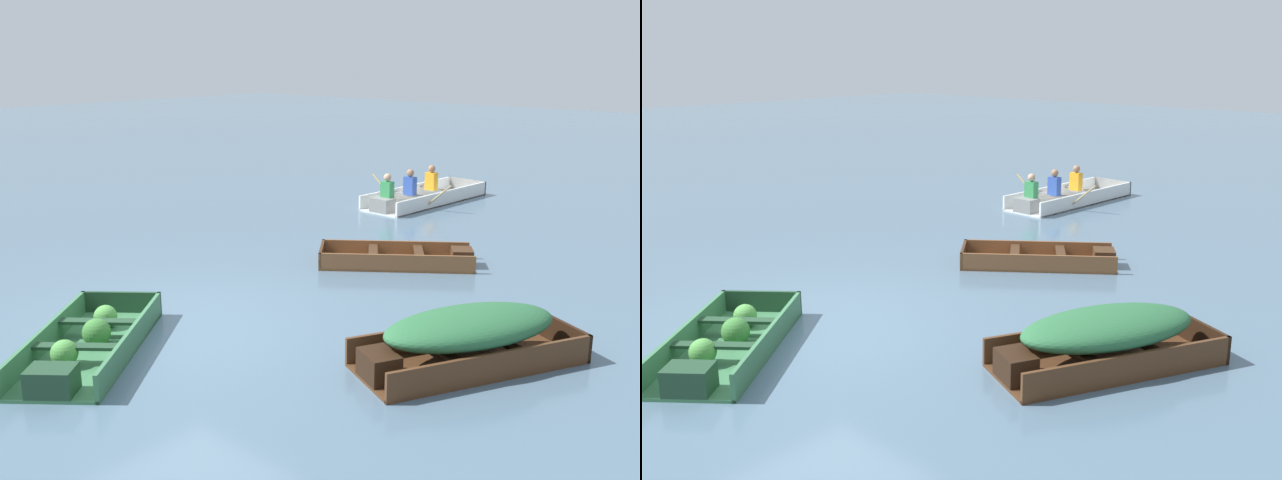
% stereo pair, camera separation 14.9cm
% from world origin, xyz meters
% --- Properties ---
extents(ground_plane, '(80.00, 80.00, 0.00)m').
position_xyz_m(ground_plane, '(0.00, 0.00, 0.00)').
color(ground_plane, slate).
extents(dinghy_green_foreground, '(2.61, 2.82, 0.40)m').
position_xyz_m(dinghy_green_foreground, '(-0.16, -1.31, 0.14)').
color(dinghy_green_foreground, '#387047').
rests_on(dinghy_green_foreground, ground).
extents(skiff_dark_varnish_near_moored, '(2.19, 2.97, 0.71)m').
position_xyz_m(skiff_dark_varnish_near_moored, '(3.53, 1.55, 0.40)').
color(skiff_dark_varnish_near_moored, '#4C2D19').
rests_on(skiff_dark_varnish_near_moored, ground).
extents(skiff_wooden_brown_mid_moored, '(2.71, 2.38, 0.31)m').
position_xyz_m(skiff_wooden_brown_mid_moored, '(0.54, 4.48, 0.11)').
color(skiff_wooden_brown_mid_moored, brown).
rests_on(skiff_wooden_brown_mid_moored, ground).
extents(rowboat_white_with_crew, '(2.39, 3.80, 0.92)m').
position_xyz_m(rowboat_white_with_crew, '(-2.13, 9.03, 0.20)').
color(rowboat_white_with_crew, white).
rests_on(rowboat_white_with_crew, ground).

